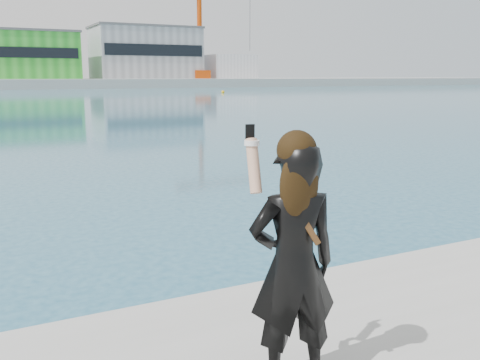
# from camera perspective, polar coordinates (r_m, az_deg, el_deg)

# --- Properties ---
(warehouse_green) EXTENTS (30.60, 16.36, 10.50)m
(warehouse_green) POSITION_cam_1_polar(r_m,az_deg,el_deg) (131.46, -23.78, 12.14)
(warehouse_green) COLOR green
(warehouse_green) RESTS_ON far_quay
(warehouse_grey_right) EXTENTS (25.50, 15.35, 12.50)m
(warehouse_grey_right) POSITION_cam_1_polar(r_m,az_deg,el_deg) (137.42, -10.04, 13.22)
(warehouse_grey_right) COLOR gray
(warehouse_grey_right) RESTS_ON far_quay
(ancillary_shed) EXTENTS (12.00, 10.00, 6.00)m
(ancillary_shed) POSITION_cam_1_polar(r_m,az_deg,el_deg) (143.61, -1.16, 11.98)
(ancillary_shed) COLOR silver
(ancillary_shed) RESTS_ON far_quay
(dock_crane) EXTENTS (23.00, 4.00, 24.00)m
(dock_crane) POSITION_cam_1_polar(r_m,az_deg,el_deg) (136.85, -3.86, 16.23)
(dock_crane) COLOR #CE440C
(dock_crane) RESTS_ON far_quay
(flagpole_right) EXTENTS (1.28, 0.16, 8.00)m
(flagpole_right) POSITION_cam_1_polar(r_m,az_deg,el_deg) (126.27, -17.01, 12.34)
(flagpole_right) COLOR silver
(flagpole_right) RESTS_ON far_quay
(buoy_near) EXTENTS (0.50, 0.50, 0.50)m
(buoy_near) POSITION_cam_1_polar(r_m,az_deg,el_deg) (85.73, -1.83, 9.26)
(buoy_near) COLOR #FFB50D
(buoy_near) RESTS_ON ground
(woman) EXTENTS (0.61, 0.47, 1.60)m
(woman) POSITION_cam_1_polar(r_m,az_deg,el_deg) (3.24, 5.70, -8.32)
(woman) COLOR black
(woman) RESTS_ON near_quay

